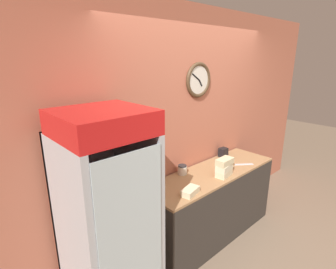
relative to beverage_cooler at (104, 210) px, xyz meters
name	(u,v)px	position (x,y,z in m)	size (l,w,h in m)	color
wall_back	(193,126)	(1.43, 0.35, 0.37)	(5.20, 0.10, 2.70)	#B7664C
prep_counter	(211,204)	(1.43, 0.02, -0.55)	(1.82, 0.55, 0.86)	#332D28
beverage_cooler	(104,210)	(0.00, 0.00, 0.00)	(0.63, 0.69, 1.81)	#B2B7BC
sandwich_stack_bottom	(224,173)	(1.43, -0.13, -0.08)	(0.23, 0.15, 0.07)	beige
sandwich_stack_middle	(224,167)	(1.43, -0.13, -0.01)	(0.23, 0.15, 0.07)	beige
sandwich_stack_top	(225,162)	(1.43, -0.13, 0.06)	(0.22, 0.13, 0.07)	beige
sandwich_flat_left	(190,191)	(0.85, -0.15, -0.09)	(0.22, 0.15, 0.06)	beige
chefs_knife	(236,164)	(1.80, -0.04, -0.11)	(0.30, 0.24, 0.02)	silver
condiment_jar	(182,170)	(1.12, 0.22, -0.06)	(0.11, 0.11, 0.11)	silver
napkin_dispenser	(223,152)	(1.91, 0.23, -0.06)	(0.11, 0.09, 0.12)	black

